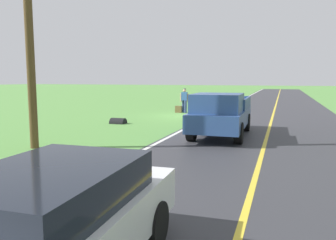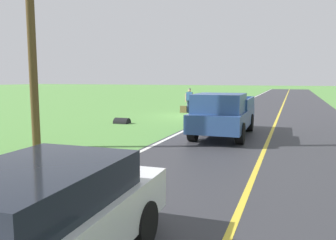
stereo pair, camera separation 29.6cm
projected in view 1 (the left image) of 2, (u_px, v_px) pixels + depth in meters
ground_plane at (188, 116)px, 21.85m from camera, size 200.00×200.00×0.00m
road_surface at (272, 119)px, 20.19m from camera, size 8.03×120.00×0.00m
lane_edge_line at (209, 117)px, 21.42m from camera, size 0.16×117.60×0.00m
lane_centre_line at (272, 119)px, 20.19m from camera, size 0.14×117.60×0.00m
hitchhiker_walking at (185, 99)px, 23.76m from camera, size 0.62×0.51×1.75m
suitcase_carried at (178, 109)px, 23.88m from camera, size 0.47×0.23×0.49m
pickup_truck_passing at (221, 113)px, 14.04m from camera, size 2.17×5.43×1.82m
sedan_ahead_same_lane at (43, 227)px, 3.76m from camera, size 2.04×4.46×1.41m
utility_pole_roadside at (28, 16)px, 11.22m from camera, size 0.28×0.28×8.96m
drainage_culvert at (118, 124)px, 18.14m from camera, size 0.80×0.60×0.60m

